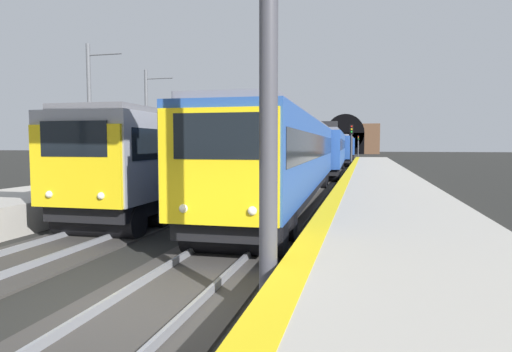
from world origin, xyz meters
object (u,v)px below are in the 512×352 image
train_main_approaching (335,148)px  railway_signal_far (358,144)px  catenary_mast_near (90,118)px  catenary_mast_far (147,126)px  railway_signal_mid (351,142)px  train_adjacent_platform (253,151)px

train_main_approaching → railway_signal_far: size_ratio=18.28×
catenary_mast_near → catenary_mast_far: 6.27m
railway_signal_mid → railway_signal_far: size_ratio=1.05×
railway_signal_far → railway_signal_mid: bearing=0.0°
train_adjacent_platform → catenary_mast_near: (-9.20, 6.63, 1.89)m
train_adjacent_platform → catenary_mast_far: bearing=-67.1°
train_main_approaching → train_adjacent_platform: train_main_approaching is taller
railway_signal_far → catenary_mast_near: 80.69m
railway_signal_far → catenary_mast_far: catenary_mast_far is taller
train_adjacent_platform → catenary_mast_near: bearing=-36.8°
railway_signal_mid → catenary_mast_near: bearing=-23.5°
train_adjacent_platform → catenary_mast_far: catenary_mast_far is taller
train_adjacent_platform → railway_signal_mid: railway_signal_mid is taller
train_main_approaching → catenary_mast_near: (-30.63, 10.96, 1.88)m
railway_signal_far → train_adjacent_platform: bearing=-5.0°
catenary_mast_far → railway_signal_far: bearing=-9.9°
railway_signal_mid → railway_signal_far: 50.18m
catenary_mast_near → catenary_mast_far: bearing=-0.0°
train_adjacent_platform → railway_signal_mid: 21.21m
train_adjacent_platform → train_main_approaching: bearing=167.6°
railway_signal_far → catenary_mast_near: size_ratio=0.58×
catenary_mast_far → train_adjacent_platform: bearing=-66.1°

